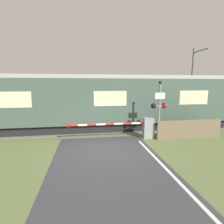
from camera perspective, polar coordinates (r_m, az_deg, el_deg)
ground_plane at (r=8.64m, az=-2.38°, el=-12.29°), size 80.00×80.00×0.00m
track_bed at (r=12.54m, az=-4.53°, el=-5.41°), size 36.00×3.20×0.13m
train at (r=12.27m, az=-1.51°, el=3.29°), size 20.54×2.84×3.74m
crossing_barrier at (r=10.38m, az=9.97°, el=-4.95°), size 4.95×0.44×1.22m
signal_post at (r=10.09m, az=15.21°, el=1.67°), size 0.92×0.26×3.34m
catenary_pole at (r=17.25m, az=24.72°, el=8.68°), size 0.20×1.90×6.28m
roadside_fence at (r=11.18m, az=24.00°, el=-5.17°), size 3.95×0.06×1.10m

